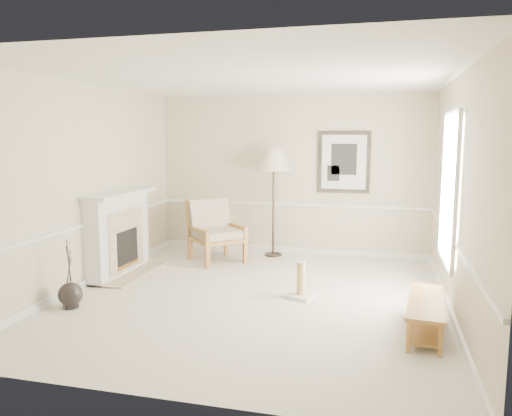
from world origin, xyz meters
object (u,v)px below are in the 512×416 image
at_px(armchair, 214,228).
at_px(scratching_post, 301,286).
at_px(floor_vase, 70,295).
at_px(bench, 427,311).
at_px(floor_lamp, 274,163).

height_order(armchair, scratching_post, armchair).
distance_m(floor_vase, scratching_post, 2.98).
bearing_deg(armchair, bench, -81.94).
height_order(floor_vase, floor_lamp, floor_lamp).
height_order(armchair, bench, armchair).
distance_m(floor_vase, armchair, 2.98).
relative_size(floor_vase, scratching_post, 1.77).
bearing_deg(floor_vase, bench, 3.29).
xyz_separation_m(armchair, bench, (3.34, -2.54, -0.33)).
bearing_deg(floor_vase, scratching_post, 22.16).
bearing_deg(floor_lamp, armchair, -147.51).
height_order(floor_lamp, bench, floor_lamp).
distance_m(floor_lamp, scratching_post, 2.86).
bearing_deg(scratching_post, floor_lamp, 111.22).
distance_m(armchair, bench, 4.21).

